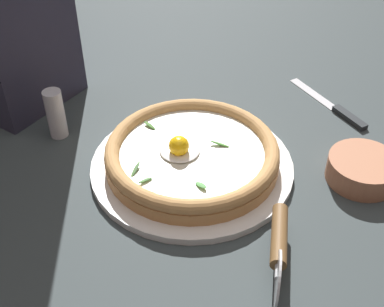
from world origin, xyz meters
The scene contains 7 objects.
ground_plane centered at (0.00, 0.00, -0.01)m, with size 2.40×2.40×0.03m, color #343D3F.
pizza_plate centered at (0.03, -0.01, 0.01)m, with size 0.33×0.33×0.01m, color white.
pizza centered at (0.03, -0.01, 0.03)m, with size 0.28×0.28×0.06m.
side_bowl centered at (0.24, 0.17, 0.02)m, with size 0.11×0.11×0.04m, color #B67554.
pizza_cutter centered at (0.25, -0.06, 0.04)m, with size 0.11×0.13×0.07m.
table_knife centered at (0.10, 0.31, 0.00)m, with size 0.20×0.06×0.01m.
pepper_shaker centered at (-0.20, -0.11, 0.05)m, with size 0.03×0.03×0.09m, color silver.
Camera 1 is at (0.49, -0.44, 0.55)m, focal length 47.80 mm.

